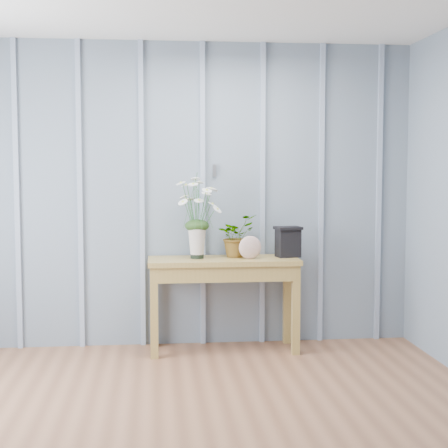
{
  "coord_description": "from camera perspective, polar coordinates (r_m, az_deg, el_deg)",
  "views": [
    {
      "loc": [
        -0.15,
        -3.42,
        1.48
      ],
      "look_at": [
        0.4,
        1.94,
        1.03
      ],
      "focal_mm": 55.0,
      "sensor_mm": 36.0,
      "label": 1
    }
  ],
  "objects": [
    {
      "name": "felt_disc_vessel",
      "position": [
        5.44,
        2.18,
        -1.96
      ],
      "size": [
        0.19,
        0.08,
        0.18
      ],
      "primitive_type": "ellipsoid",
      "rotation": [
        0.0,
        0.0,
        0.13
      ],
      "color": "#964D53",
      "rests_on": "sideboard"
    },
    {
      "name": "sideboard",
      "position": [
        5.51,
        -0.05,
        -4.05
      ],
      "size": [
        1.2,
        0.45,
        0.75
      ],
      "color": "olive",
      "rests_on": "ground"
    },
    {
      "name": "carved_box",
      "position": [
        5.58,
        5.34,
        -1.45
      ],
      "size": [
        0.23,
        0.19,
        0.25
      ],
      "color": "black",
      "rests_on": "sideboard"
    },
    {
      "name": "room_shell",
      "position": [
        4.37,
        -3.89,
        11.43
      ],
      "size": [
        4.0,
        4.5,
        2.5
      ],
      "color": "gray",
      "rests_on": "ground"
    },
    {
      "name": "spider_plant",
      "position": [
        5.57,
        1.01,
        -0.98
      ],
      "size": [
        0.41,
        0.4,
        0.34
      ],
      "primitive_type": "imported",
      "rotation": [
        0.0,
        0.0,
        0.72
      ],
      "color": "#1D3A15",
      "rests_on": "sideboard"
    },
    {
      "name": "daisy_vase",
      "position": [
        5.45,
        -2.26,
        1.56
      ],
      "size": [
        0.48,
        0.37,
        0.68
      ],
      "color": "black",
      "rests_on": "sideboard"
    }
  ]
}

